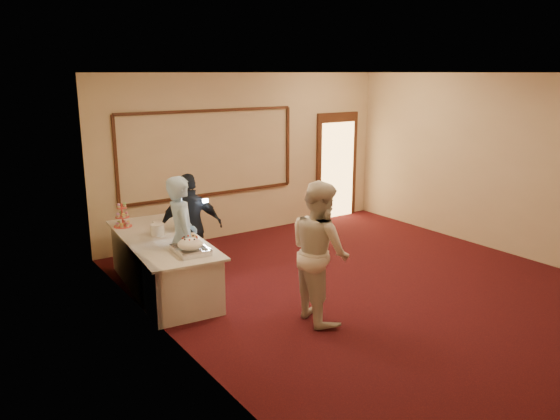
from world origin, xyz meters
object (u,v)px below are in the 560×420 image
Objects in this scene: cupcake_stand at (122,218)px; plate_stack_a at (157,230)px; man at (182,239)px; woman at (320,251)px; pavlova_tray at (190,246)px; tart at (187,238)px; buffet_table at (163,264)px; guest at (191,227)px; plate_stack_b at (158,225)px.

cupcake_stand is 1.93× the size of plate_stack_a.
man is 0.97× the size of woman.
plate_stack_a is at bearing 93.25° from pavlova_tray.
man is at bearing -130.97° from tart.
buffet_table is 0.68m from guest.
pavlova_tray is 1.71m from cupcake_stand.
pavlova_tray is at bearing -86.07° from buffet_table.
pavlova_tray is 2.88× the size of plate_stack_a.
guest reaches higher than pavlova_tray.
woman is at bearing -63.97° from plate_stack_b.
buffet_table is at bearing -106.64° from plate_stack_b.
cupcake_stand is at bearing 127.31° from plate_stack_b.
pavlova_tray is 0.38m from man.
plate_stack_a is 0.60m from man.
man is at bearing -89.68° from plate_stack_b.
plate_stack_a is 0.50m from tart.
man reaches higher than tart.
plate_stack_a is 2.44m from woman.
plate_stack_b is (0.05, 1.21, -0.01)m from pavlova_tray.
buffet_table is 1.50× the size of woman.
plate_stack_b is 0.10× the size of man.
man is 0.73m from guest.
tart is (0.24, -0.31, 0.41)m from buffet_table.
pavlova_tray reaches higher than tart.
man reaches higher than cupcake_stand.
pavlova_tray is 0.96m from plate_stack_a.
man is at bearing 71.19° from guest.
tart is at bearing 40.75° from woman.
tart is (0.13, -0.68, -0.04)m from plate_stack_b.
woman is at bearing -131.64° from man.
plate_stack_b reaches higher than tart.
woman is 2.24m from guest.
woman reaches higher than cupcake_stand.
guest is at bearing -42.29° from cupcake_stand.
buffet_table is 0.60m from plate_stack_b.
buffet_table is 6.77× the size of cupcake_stand.
pavlova_tray is 1.21m from plate_stack_b.
tart is 0.20m from man.
buffet_table is 0.48m from plate_stack_a.
man reaches higher than buffet_table.
woman is at bearing 124.15° from guest.
buffet_table is 4.53× the size of pavlova_tray.
pavlova_tray is 0.34× the size of man.
tart is at bearing -78.96° from plate_stack_b.
plate_stack_b is 0.10× the size of woman.
pavlova_tray reaches higher than buffet_table.
plate_stack_a is 0.52m from guest.
cupcake_stand is at bearing -27.26° from guest.
man reaches higher than plate_stack_b.
plate_stack_a is (0.00, 0.13, 0.47)m from buffet_table.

